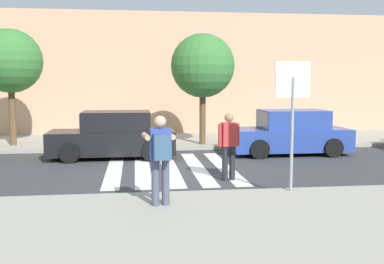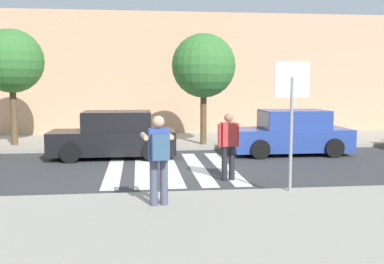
{
  "view_description": "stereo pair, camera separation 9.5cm",
  "coord_description": "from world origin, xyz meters",
  "px_view_note": "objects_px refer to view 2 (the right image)",
  "views": [
    {
      "loc": [
        -0.99,
        -12.7,
        2.47
      ],
      "look_at": [
        0.6,
        -0.2,
        1.1
      ],
      "focal_mm": 42.0,
      "sensor_mm": 36.0,
      "label": 1
    },
    {
      "loc": [
        -0.9,
        -12.71,
        2.47
      ],
      "look_at": [
        0.6,
        -0.2,
        1.1
      ],
      "focal_mm": 42.0,
      "sensor_mm": 36.0,
      "label": 2
    }
  ],
  "objects_px": {
    "pedestrian_crossing": "(228,142)",
    "parked_car_black": "(114,136)",
    "stop_sign": "(292,97)",
    "photographer_with_backpack": "(159,152)",
    "street_tree_west": "(11,61)",
    "street_tree_center": "(204,66)",
    "parked_car_blue": "(290,134)"
  },
  "relations": [
    {
      "from": "pedestrian_crossing",
      "to": "parked_car_black",
      "type": "relative_size",
      "value": 0.42
    },
    {
      "from": "stop_sign",
      "to": "pedestrian_crossing",
      "type": "xyz_separation_m",
      "value": [
        -0.99,
        1.84,
        -1.2
      ]
    },
    {
      "from": "stop_sign",
      "to": "photographer_with_backpack",
      "type": "height_order",
      "value": "stop_sign"
    },
    {
      "from": "stop_sign",
      "to": "parked_car_black",
      "type": "distance_m",
      "value": 7.19
    },
    {
      "from": "street_tree_west",
      "to": "street_tree_center",
      "type": "height_order",
      "value": "street_tree_west"
    },
    {
      "from": "parked_car_black",
      "to": "street_tree_center",
      "type": "height_order",
      "value": "street_tree_center"
    },
    {
      "from": "pedestrian_crossing",
      "to": "parked_car_blue",
      "type": "distance_m",
      "value": 4.93
    },
    {
      "from": "photographer_with_backpack",
      "to": "parked_car_blue",
      "type": "xyz_separation_m",
      "value": [
        4.88,
        6.59,
        -0.44
      ]
    },
    {
      "from": "stop_sign",
      "to": "street_tree_center",
      "type": "height_order",
      "value": "street_tree_center"
    },
    {
      "from": "parked_car_black",
      "to": "parked_car_blue",
      "type": "distance_m",
      "value": 6.07
    },
    {
      "from": "parked_car_blue",
      "to": "street_tree_center",
      "type": "distance_m",
      "value": 4.16
    },
    {
      "from": "photographer_with_backpack",
      "to": "street_tree_center",
      "type": "distance_m",
      "value": 9.01
    },
    {
      "from": "photographer_with_backpack",
      "to": "street_tree_west",
      "type": "distance_m",
      "value": 10.68
    },
    {
      "from": "street_tree_center",
      "to": "parked_car_blue",
      "type": "bearing_deg",
      "value": -35.06
    },
    {
      "from": "stop_sign",
      "to": "parked_car_blue",
      "type": "relative_size",
      "value": 0.68
    },
    {
      "from": "parked_car_blue",
      "to": "parked_car_black",
      "type": "bearing_deg",
      "value": 180.0
    },
    {
      "from": "stop_sign",
      "to": "street_tree_west",
      "type": "distance_m",
      "value": 11.55
    },
    {
      "from": "stop_sign",
      "to": "photographer_with_backpack",
      "type": "xyz_separation_m",
      "value": [
        -2.88,
        -0.85,
        -1.01
      ]
    },
    {
      "from": "stop_sign",
      "to": "street_tree_west",
      "type": "relative_size",
      "value": 0.64
    },
    {
      "from": "stop_sign",
      "to": "pedestrian_crossing",
      "type": "bearing_deg",
      "value": 118.36
    },
    {
      "from": "parked_car_black",
      "to": "street_tree_west",
      "type": "xyz_separation_m",
      "value": [
        -3.87,
        2.57,
        2.55
      ]
    },
    {
      "from": "pedestrian_crossing",
      "to": "parked_car_blue",
      "type": "xyz_separation_m",
      "value": [
        3.0,
        3.91,
        -0.25
      ]
    },
    {
      "from": "stop_sign",
      "to": "parked_car_blue",
      "type": "height_order",
      "value": "stop_sign"
    },
    {
      "from": "pedestrian_crossing",
      "to": "street_tree_center",
      "type": "height_order",
      "value": "street_tree_center"
    },
    {
      "from": "photographer_with_backpack",
      "to": "street_tree_west",
      "type": "xyz_separation_m",
      "value": [
        -5.05,
        9.17,
        2.11
      ]
    },
    {
      "from": "parked_car_blue",
      "to": "street_tree_west",
      "type": "height_order",
      "value": "street_tree_west"
    },
    {
      "from": "photographer_with_backpack",
      "to": "pedestrian_crossing",
      "type": "height_order",
      "value": "photographer_with_backpack"
    },
    {
      "from": "pedestrian_crossing",
      "to": "street_tree_west",
      "type": "distance_m",
      "value": 9.77
    },
    {
      "from": "stop_sign",
      "to": "pedestrian_crossing",
      "type": "height_order",
      "value": "stop_sign"
    },
    {
      "from": "street_tree_west",
      "to": "street_tree_center",
      "type": "xyz_separation_m",
      "value": [
        7.15,
        -0.62,
        -0.16
      ]
    },
    {
      "from": "parked_car_black",
      "to": "street_tree_west",
      "type": "bearing_deg",
      "value": 146.33
    },
    {
      "from": "stop_sign",
      "to": "parked_car_blue",
      "type": "xyz_separation_m",
      "value": [
        2.0,
        5.75,
        -1.45
      ]
    }
  ]
}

